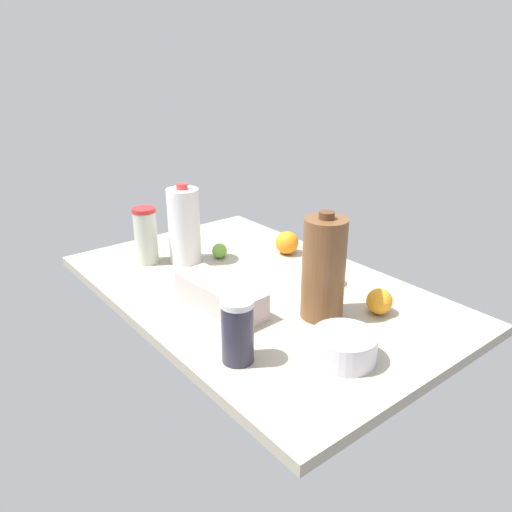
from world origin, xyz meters
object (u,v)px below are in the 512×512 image
mixing_bowl (344,347)px  orange_far_back (379,301)px  tumbler_cup (146,235)px  orange_by_jug (326,271)px  lime_beside_bowl (220,251)px  chocolate_milk_jug (324,269)px  milk_jug (184,226)px  orange_near_front (287,243)px  shaker_bottle (238,330)px  egg_carton (220,295)px

mixing_bowl → orange_far_back: orange_far_back is taller
tumbler_cup → orange_by_jug: tumbler_cup is taller
tumbler_cup → lime_beside_bowl: 25.25cm
tumbler_cup → lime_beside_bowl: size_ratio=3.68×
chocolate_milk_jug → tumbler_cup: (62.59, 19.32, -4.25)cm
chocolate_milk_jug → milk_jug: (55.38, 8.75, -1.17)cm
orange_far_back → lime_beside_bowl: (59.25, 11.40, -0.96)cm
milk_jug → orange_near_front: bearing=-117.5°
milk_jug → shaker_bottle: milk_jug is taller
mixing_bowl → orange_near_front: size_ratio=1.86×
shaker_bottle → lime_beside_bowl: size_ratio=3.02×
mixing_bowl → orange_far_back: (9.02, -23.97, 0.22)cm
egg_carton → tumbler_cup: bearing=-2.8°
shaker_bottle → lime_beside_bowl: shaker_bottle is taller
milk_jug → lime_beside_bowl: bearing=-114.9°
milk_jug → orange_far_back: 68.36cm
orange_far_back → orange_near_front: (47.83, -9.40, 0.50)cm
milk_jug → orange_near_front: 36.30cm
mixing_bowl → egg_carton: (38.30, 7.86, 0.44)cm
tumbler_cup → milk_jug: 13.16cm
chocolate_milk_jug → orange_near_front: bearing=-30.0°
tumbler_cup → egg_carton: bearing=-179.2°
shaker_bottle → orange_near_front: (42.07, -52.63, -3.80)cm
mixing_bowl → shaker_bottle: shaker_bottle is taller
shaker_bottle → orange_far_back: shaker_bottle is taller
mixing_bowl → milk_jug: (73.15, -2.08, 9.30)cm
tumbler_cup → shaker_bottle: bearing=170.7°
tumbler_cup → mixing_bowl: 81.05cm
tumbler_cup → milk_jug: milk_jug is taller
tumbler_cup → mixing_bowl: tumbler_cup is taller
milk_jug → orange_by_jug: milk_jug is taller
orange_far_back → tumbler_cup: bearing=24.5°
mixing_bowl → orange_far_back: size_ratio=2.13×
milk_jug → lime_beside_bowl: 15.31cm
orange_near_front → lime_beside_bowl: orange_near_front is taller
orange_far_back → lime_beside_bowl: size_ratio=1.37×
egg_carton → shaker_bottle: bearing=150.5°
chocolate_milk_jug → orange_near_front: 46.16cm
mixing_bowl → milk_jug: size_ratio=0.56×
tumbler_cup → orange_far_back: (-71.34, -32.45, -6.00)cm
egg_carton → orange_far_back: size_ratio=4.05×
egg_carton → lime_beside_bowl: bearing=-37.9°
mixing_bowl → orange_by_jug: (31.02, -26.09, 0.93)cm
orange_far_back → milk_jug: bearing=18.8°
mixing_bowl → orange_near_front: bearing=-30.4°
orange_by_jug → orange_far_back: 22.11cm
mixing_bowl → milk_jug: milk_jug is taller
orange_by_jug → lime_beside_bowl: size_ratio=1.64×
chocolate_milk_jug → shaker_bottle: chocolate_milk_jug is taller
chocolate_milk_jug → orange_near_front: chocolate_milk_jug is taller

